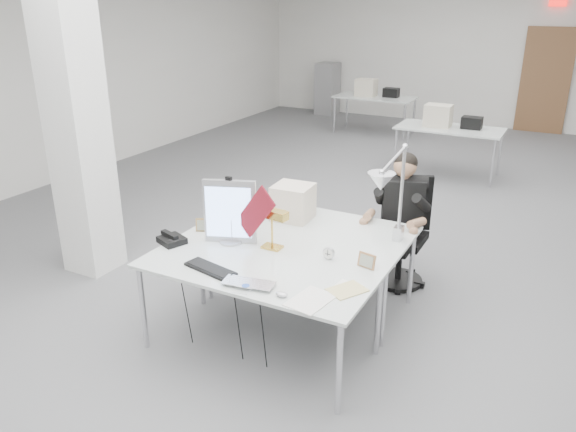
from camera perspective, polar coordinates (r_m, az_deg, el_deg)
name	(u,v)px	position (r m, az deg, el deg)	size (l,w,h in m)	color
room_shell	(384,92)	(6.29, 9.69, 12.32)	(10.04, 14.04, 3.24)	#5A5A5D
desk_main	(259,267)	(4.28, -3.01, -5.24)	(1.80, 0.90, 0.03)	silver
desk_second	(310,227)	(5.00, 2.24, -1.14)	(1.80, 0.90, 0.03)	silver
bg_desk_a	(450,129)	(9.15, 16.12, 8.53)	(1.60, 0.80, 0.03)	silver
bg_desk_b	(375,97)	(11.76, 8.84, 11.83)	(1.60, 0.80, 0.03)	silver
filing_cabinet	(327,89)	(13.73, 4.02, 12.79)	(0.45, 0.55, 1.20)	gray
office_chair	(401,234)	(5.51, 11.43, -1.82)	(0.51, 0.51, 1.05)	black
seated_person	(403,199)	(5.33, 11.56, 1.70)	(0.45, 0.56, 0.84)	black
monitor	(230,212)	(4.60, -5.92, 0.45)	(0.43, 0.04, 0.54)	#A5A5A9
pennant	(256,212)	(4.41, -3.30, 0.38)	(0.47, 0.01, 0.20)	maroon
keyboard	(210,269)	(4.24, -7.89, -5.36)	(0.43, 0.14, 0.02)	black
laptop	(246,288)	(3.95, -4.33, -7.26)	(0.37, 0.24, 0.03)	silver
mouse	(282,294)	(3.85, -0.66, -7.97)	(0.09, 0.06, 0.03)	silver
bankers_lamp	(272,227)	(4.49, -1.64, -1.09)	(0.33, 0.13, 0.37)	#B89139
desk_phone	(172,240)	(4.74, -11.71, -2.42)	(0.21, 0.18, 0.05)	black
picture_frame_left	(204,225)	(4.91, -8.50, -0.89)	(0.15, 0.01, 0.12)	#A67E47
picture_frame_right	(367,261)	(4.26, 8.00, -4.50)	(0.15, 0.01, 0.11)	#AF774B
desk_clock	(329,253)	(4.37, 4.16, -3.75)	(0.10, 0.10, 0.03)	#BBBBC0
paper_stack_a	(311,300)	(3.81, 2.33, -8.54)	(0.23, 0.33, 0.01)	white
paper_stack_b	(347,290)	(3.95, 6.03, -7.49)	(0.18, 0.26, 0.01)	#CFC07C
paper_stack_c	(349,286)	(4.01, 6.26, -7.07)	(0.18, 0.12, 0.01)	white
beige_monitor	(293,202)	(5.10, 0.50, 1.43)	(0.34, 0.32, 0.32)	beige
architect_lamp	(393,192)	(4.40, 10.57, 2.38)	(0.27, 0.77, 1.00)	silver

